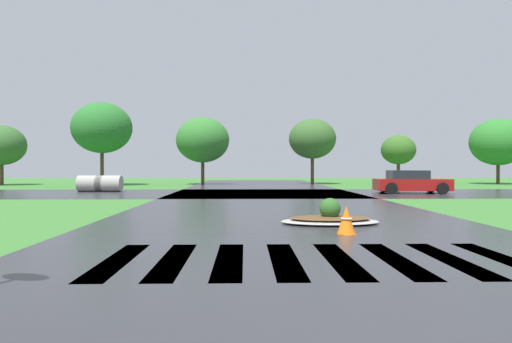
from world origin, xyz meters
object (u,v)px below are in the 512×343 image
(car_white_sedan, at_px, (411,182))
(drainage_pipe_stack, at_px, (100,184))
(median_island, at_px, (330,218))
(traffic_cone, at_px, (346,220))

(car_white_sedan, distance_m, drainage_pipe_stack, 18.19)
(median_island, height_order, car_white_sedan, car_white_sedan)
(median_island, distance_m, traffic_cone, 1.99)
(car_white_sedan, bearing_deg, median_island, -113.53)
(median_island, relative_size, car_white_sedan, 0.63)
(traffic_cone, bearing_deg, drainage_pipe_stack, 121.15)
(car_white_sedan, relative_size, traffic_cone, 6.41)
(median_island, distance_m, drainage_pipe_stack, 19.55)
(car_white_sedan, relative_size, drainage_pipe_stack, 1.58)
(median_island, bearing_deg, traffic_cone, -89.70)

